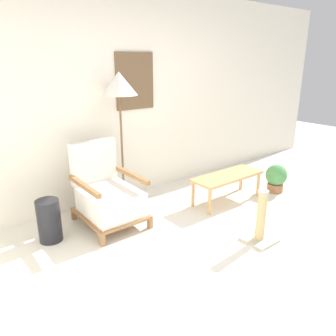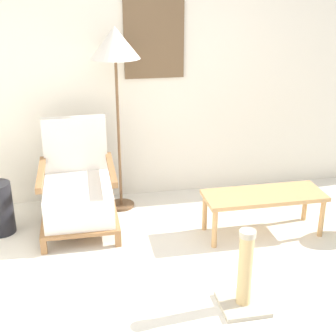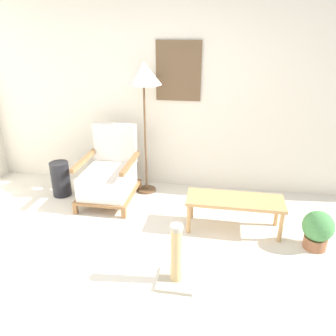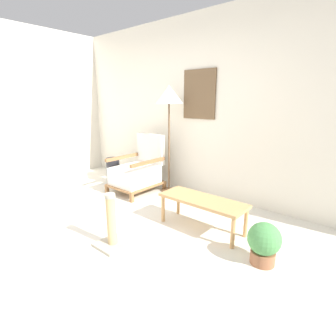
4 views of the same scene
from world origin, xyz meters
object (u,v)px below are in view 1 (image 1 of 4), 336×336
Objects in this scene: coffee_table at (227,178)px; vase at (49,221)px; armchair at (108,196)px; potted_plant at (276,177)px; scratching_post at (260,224)px; floor_lamp at (119,89)px.

vase reaches higher than coffee_table.
armchair is 2.43m from potted_plant.
scratching_post is at bearing -151.26° from potted_plant.
potted_plant is 0.70× the size of scratching_post.
armchair is 1.71m from scratching_post.
floor_lamp is (0.40, 0.33, 1.16)m from armchair.
coffee_table is (1.54, -0.42, -0.01)m from armchair.
floor_lamp is at bearing 146.72° from coffee_table.
vase is (-2.22, 0.45, -0.10)m from coffee_table.
scratching_post is (-1.30, -0.71, -0.02)m from potted_plant.
potted_plant is 1.48m from scratching_post.
armchair is 1.61× the size of scratching_post.
floor_lamp is 2.52m from potted_plant.
floor_lamp is at bearing 15.78° from vase.
armchair is 2.29× the size of potted_plant.
armchair is 0.90× the size of coffee_table.
floor_lamp reaches higher than coffee_table.
armchair is at bearing -1.98° from vase.
coffee_table is at bearing 61.65° from scratching_post.
potted_plant is at bearing 28.74° from scratching_post.
floor_lamp is 1.65× the size of coffee_table.
potted_plant is at bearing -14.97° from armchair.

